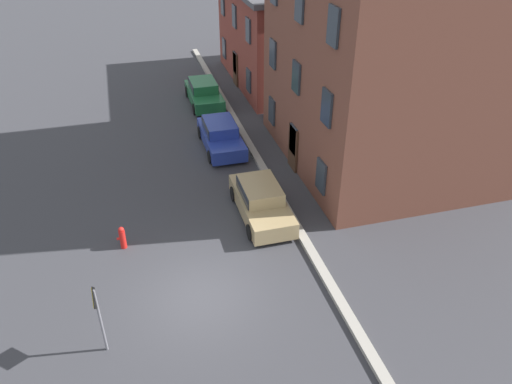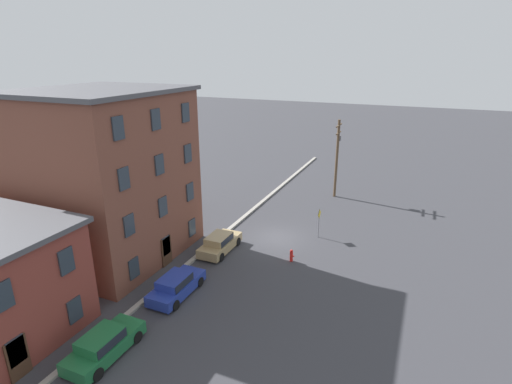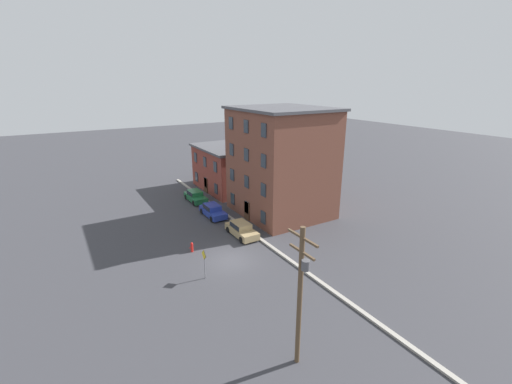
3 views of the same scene
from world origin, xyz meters
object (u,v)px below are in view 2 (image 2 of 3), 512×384
(car_green, at_px, (104,344))
(utility_pole, at_px, (337,154))
(car_tan, at_px, (220,243))
(fire_hydrant, at_px, (291,255))
(caution_sign, at_px, (319,219))
(car_blue, at_px, (176,285))

(car_green, relative_size, utility_pole, 0.52)
(car_tan, height_order, fire_hydrant, car_tan)
(caution_sign, bearing_deg, car_tan, 130.99)
(car_blue, xyz_separation_m, utility_pole, (23.07, -5.06, 4.01))
(car_blue, bearing_deg, fire_hydrant, -36.65)
(car_green, xyz_separation_m, utility_pole, (29.24, -5.29, 4.01))
(car_green, bearing_deg, fire_hydrant, -22.76)
(caution_sign, bearing_deg, car_green, 160.78)
(car_green, distance_m, car_tan, 12.71)
(car_green, height_order, car_blue, same)
(car_green, relative_size, fire_hydrant, 4.58)
(car_blue, distance_m, caution_sign, 13.69)
(car_green, bearing_deg, car_tan, 0.47)
(car_green, height_order, car_tan, same)
(car_green, bearing_deg, caution_sign, -19.22)
(car_tan, xyz_separation_m, utility_pole, (16.54, -5.40, 4.01))
(car_green, height_order, caution_sign, caution_sign)
(car_green, height_order, fire_hydrant, car_green)
(car_tan, relative_size, fire_hydrant, 4.58)
(car_blue, bearing_deg, car_green, 177.84)
(car_green, xyz_separation_m, caution_sign, (18.35, -6.40, 0.97))
(car_blue, relative_size, caution_sign, 1.70)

